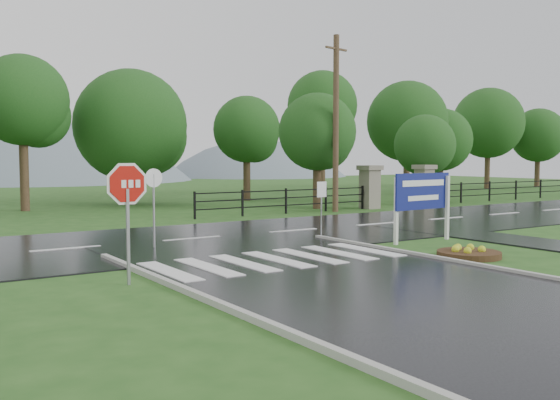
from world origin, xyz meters
TOP-DOWN VIEW (x-y plane):
  - ground at (0.00, 0.00)m, footprint 120.00×120.00m
  - main_road at (0.00, 10.00)m, footprint 90.00×8.00m
  - walkway at (8.50, 4.00)m, footprint 2.20×11.00m
  - crosswalk at (0.00, 5.00)m, footprint 6.50×2.80m
  - pillar_west at (13.00, 16.00)m, footprint 1.00×1.00m
  - pillar_east at (17.00, 16.00)m, footprint 1.00×1.00m
  - fence_west at (7.75, 16.00)m, footprint 9.58×0.08m
  - fence_east at (27.75, 16.00)m, footprint 20.58×0.08m
  - hills at (3.49, 65.00)m, footprint 102.00×48.00m
  - treeline at (1.00, 24.00)m, footprint 83.20×5.20m
  - stop_sign at (-4.21, 4.29)m, footprint 1.22×0.09m
  - estate_billboard at (5.85, 5.54)m, footprint 2.49×0.23m
  - flower_bed at (4.64, 2.71)m, footprint 1.68×1.68m
  - reg_sign_small at (3.71, 7.97)m, footprint 0.42×0.07m
  - reg_sign_round at (-1.78, 8.81)m, footprint 0.55×0.09m
  - utility_pole_east at (10.33, 15.50)m, footprint 1.50×0.39m
  - entrance_tree_left at (10.72, 17.50)m, footprint 4.00×4.00m
  - entrance_tree_right at (18.59, 17.50)m, footprint 3.57×3.57m

SIDE VIEW (x-z plane):
  - hills at x=3.49m, z-range -39.54..8.46m
  - ground at x=0.00m, z-range 0.00..0.00m
  - main_road at x=0.00m, z-range -0.02..0.02m
  - walkway at x=8.50m, z-range -0.02..0.02m
  - treeline at x=1.00m, z-range -5.00..5.00m
  - crosswalk at x=0.00m, z-range 0.05..0.07m
  - flower_bed at x=4.64m, z-range -0.04..0.29m
  - fence_west at x=7.75m, z-range 0.12..1.32m
  - fence_east at x=27.75m, z-range 0.14..1.34m
  - pillar_west at x=13.00m, z-range 0.06..2.30m
  - pillar_east at x=17.00m, z-range 0.06..2.30m
  - reg_sign_small at x=3.71m, z-range 0.41..2.29m
  - reg_sign_round at x=-1.78m, z-range 0.30..2.65m
  - estate_billboard at x=5.85m, z-range 0.41..2.58m
  - stop_sign at x=-4.21m, z-range 0.53..3.27m
  - entrance_tree_right at x=18.59m, z-range 0.76..5.91m
  - entrance_tree_left at x=10.72m, z-range 0.96..6.92m
  - utility_pole_east at x=10.33m, z-range 0.07..8.60m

